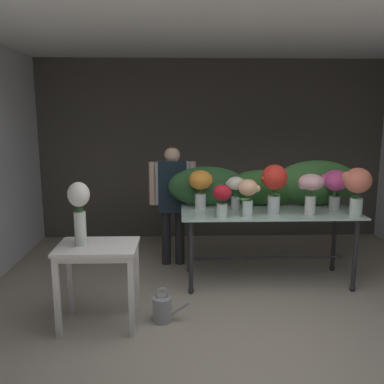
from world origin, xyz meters
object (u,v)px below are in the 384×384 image
(vase_white_roses_tall, at_px, (79,208))
(watering_can, at_px, (163,309))
(display_table_glass, at_px, (268,222))
(florist, at_px, (173,193))
(vase_ivory_carnations, at_px, (236,188))
(vase_sunset_hydrangea, at_px, (200,184))
(side_table_white, at_px, (98,257))
(vase_crimson_anemones, at_px, (222,198))
(vase_blush_freesia, at_px, (311,188))
(vase_coral_tulips, at_px, (357,185))
(vase_fuchsia_ranunculus, at_px, (336,183))
(vase_peach_lilies, at_px, (248,193))
(vase_scarlet_peonies, at_px, (274,183))

(vase_white_roses_tall, xyz_separation_m, watering_can, (0.73, 0.04, -1.00))
(display_table_glass, height_order, florist, florist)
(vase_ivory_carnations, bearing_deg, vase_sunset_hydrangea, 173.03)
(side_table_white, xyz_separation_m, vase_crimson_anemones, (1.20, 0.67, 0.40))
(display_table_glass, height_order, vase_blush_freesia, vase_blush_freesia)
(vase_ivory_carnations, bearing_deg, vase_coral_tulips, -15.37)
(watering_can, bearing_deg, vase_fuchsia_ranunculus, 26.58)
(display_table_glass, height_order, vase_coral_tulips, vase_coral_tulips)
(side_table_white, xyz_separation_m, watering_can, (0.58, 0.04, -0.54))
(florist, relative_size, vase_sunset_hydrangea, 3.39)
(vase_sunset_hydrangea, relative_size, vase_coral_tulips, 0.86)
(vase_fuchsia_ranunculus, distance_m, vase_crimson_anemones, 1.40)
(vase_crimson_anemones, height_order, vase_white_roses_tall, vase_white_roses_tall)
(vase_fuchsia_ranunculus, bearing_deg, florist, 163.90)
(watering_can, bearing_deg, florist, 87.00)
(display_table_glass, bearing_deg, vase_blush_freesia, -27.25)
(vase_peach_lilies, distance_m, vase_scarlet_peonies, 0.34)
(vase_blush_freesia, height_order, watering_can, vase_blush_freesia)
(vase_scarlet_peonies, bearing_deg, florist, 146.28)
(vase_white_roses_tall, bearing_deg, vase_crimson_anemones, 26.35)
(display_table_glass, relative_size, vase_crimson_anemones, 5.65)
(vase_blush_freesia, relative_size, vase_ivory_carnations, 1.17)
(vase_white_roses_tall, bearing_deg, vase_sunset_hydrangea, 43.43)
(florist, height_order, vase_blush_freesia, florist)
(side_table_white, xyz_separation_m, vase_white_roses_tall, (-0.15, 0.00, 0.46))
(side_table_white, relative_size, vase_ivory_carnations, 2.01)
(vase_peach_lilies, height_order, vase_ivory_carnations, vase_peach_lilies)
(vase_scarlet_peonies, distance_m, watering_can, 1.80)
(florist, xyz_separation_m, vase_blush_freesia, (1.52, -0.82, 0.20))
(vase_ivory_carnations, bearing_deg, vase_peach_lilies, -74.30)
(vase_peach_lilies, bearing_deg, vase_crimson_anemones, -171.26)
(vase_fuchsia_ranunculus, height_order, vase_scarlet_peonies, vase_scarlet_peonies)
(display_table_glass, xyz_separation_m, vase_peach_lilies, (-0.29, -0.25, 0.39))
(side_table_white, bearing_deg, florist, 67.16)
(vase_scarlet_peonies, bearing_deg, vase_coral_tulips, -8.92)
(florist, bearing_deg, vase_blush_freesia, -28.48)
(vase_blush_freesia, distance_m, vase_sunset_hydrangea, 1.23)
(vase_sunset_hydrangea, relative_size, vase_white_roses_tall, 0.79)
(vase_blush_freesia, bearing_deg, vase_crimson_anemones, -175.22)
(display_table_glass, relative_size, vase_scarlet_peonies, 3.65)
(vase_ivory_carnations, height_order, vase_crimson_anemones, vase_ivory_carnations)
(vase_fuchsia_ranunculus, bearing_deg, vase_ivory_carnations, 179.89)
(vase_fuchsia_ranunculus, bearing_deg, vase_crimson_anemones, -165.23)
(vase_blush_freesia, height_order, vase_ivory_carnations, vase_blush_freesia)
(display_table_glass, bearing_deg, vase_fuchsia_ranunculus, 4.97)
(vase_fuchsia_ranunculus, relative_size, vase_peach_lilies, 1.14)
(vase_ivory_carnations, relative_size, vase_crimson_anemones, 1.09)
(florist, xyz_separation_m, vase_ivory_carnations, (0.74, -0.55, 0.16))
(vase_sunset_hydrangea, relative_size, vase_crimson_anemones, 1.29)
(vase_fuchsia_ranunculus, relative_size, vase_white_roses_tall, 0.80)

